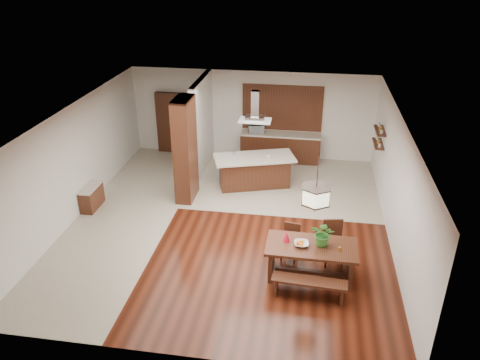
% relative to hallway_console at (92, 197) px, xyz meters
% --- Properties ---
extents(room_shell, '(9.00, 9.04, 2.92)m').
position_rel_hallway_console_xyz_m(room_shell, '(3.81, -0.20, 1.75)').
color(room_shell, black).
rests_on(room_shell, ground).
extents(tile_hallway, '(2.50, 9.00, 0.01)m').
position_rel_hallway_console_xyz_m(tile_hallway, '(1.06, -0.20, -0.31)').
color(tile_hallway, '#BBB29C').
rests_on(tile_hallway, ground).
extents(tile_kitchen, '(5.50, 4.00, 0.01)m').
position_rel_hallway_console_xyz_m(tile_kitchen, '(5.06, 2.30, -0.31)').
color(tile_kitchen, '#BBB29C').
rests_on(tile_kitchen, ground).
extents(soffit_band, '(8.00, 9.00, 0.02)m').
position_rel_hallway_console_xyz_m(soffit_band, '(3.81, -0.20, 2.57)').
color(soffit_band, '#401F10').
rests_on(soffit_band, room_shell).
extents(partition_pier, '(0.45, 1.00, 2.90)m').
position_rel_hallway_console_xyz_m(partition_pier, '(2.41, 1.00, 1.14)').
color(partition_pier, black).
rests_on(partition_pier, ground).
extents(partition_stub, '(0.18, 2.40, 2.90)m').
position_rel_hallway_console_xyz_m(partition_stub, '(2.41, 3.10, 1.14)').
color(partition_stub, silver).
rests_on(partition_stub, ground).
extents(hallway_console, '(0.37, 0.88, 0.63)m').
position_rel_hallway_console_xyz_m(hallway_console, '(0.00, 0.00, 0.00)').
color(hallway_console, black).
rests_on(hallway_console, ground).
extents(hallway_doorway, '(1.10, 0.20, 2.10)m').
position_rel_hallway_console_xyz_m(hallway_doorway, '(1.11, 4.20, 0.74)').
color(hallway_doorway, black).
rests_on(hallway_doorway, ground).
extents(rear_counter, '(2.60, 0.62, 0.95)m').
position_rel_hallway_console_xyz_m(rear_counter, '(4.81, 4.00, 0.16)').
color(rear_counter, black).
rests_on(rear_counter, ground).
extents(kitchen_window, '(2.60, 0.08, 1.50)m').
position_rel_hallway_console_xyz_m(kitchen_window, '(4.81, 4.26, 1.44)').
color(kitchen_window, '#94582C').
rests_on(kitchen_window, room_shell).
extents(shelf_lower, '(0.26, 0.90, 0.04)m').
position_rel_hallway_console_xyz_m(shelf_lower, '(7.68, 2.40, 1.08)').
color(shelf_lower, black).
rests_on(shelf_lower, room_shell).
extents(shelf_upper, '(0.26, 0.90, 0.04)m').
position_rel_hallway_console_xyz_m(shelf_upper, '(7.68, 2.40, 1.49)').
color(shelf_upper, black).
rests_on(shelf_upper, room_shell).
extents(dining_table, '(1.92, 0.98, 0.79)m').
position_rel_hallway_console_xyz_m(dining_table, '(5.93, -2.12, 0.27)').
color(dining_table, black).
rests_on(dining_table, ground).
extents(dining_bench, '(1.53, 0.42, 0.43)m').
position_rel_hallway_console_xyz_m(dining_bench, '(5.92, -2.81, -0.10)').
color(dining_bench, black).
rests_on(dining_bench, ground).
extents(dining_chair_left, '(0.43, 0.43, 0.85)m').
position_rel_hallway_console_xyz_m(dining_chair_left, '(5.46, -1.53, 0.11)').
color(dining_chair_left, black).
rests_on(dining_chair_left, ground).
extents(dining_chair_right, '(0.52, 0.52, 1.01)m').
position_rel_hallway_console_xyz_m(dining_chair_right, '(6.41, -1.54, 0.19)').
color(dining_chair_right, black).
rests_on(dining_chair_right, ground).
extents(pendant_lantern, '(0.64, 0.64, 1.31)m').
position_rel_hallway_console_xyz_m(pendant_lantern, '(5.93, -2.12, 1.93)').
color(pendant_lantern, beige).
rests_on(pendant_lantern, room_shell).
extents(foliage_plant, '(0.60, 0.56, 0.54)m').
position_rel_hallway_console_xyz_m(foliage_plant, '(6.15, -2.06, 0.75)').
color(foliage_plant, '#307727').
rests_on(foliage_plant, dining_table).
extents(fruit_bowl, '(0.33, 0.33, 0.08)m').
position_rel_hallway_console_xyz_m(fruit_bowl, '(5.71, -2.15, 0.52)').
color(fruit_bowl, beige).
rests_on(fruit_bowl, dining_table).
extents(napkin_cone, '(0.18, 0.18, 0.23)m').
position_rel_hallway_console_xyz_m(napkin_cone, '(5.39, -2.03, 0.60)').
color(napkin_cone, red).
rests_on(napkin_cone, dining_table).
extents(gold_ornament, '(0.07, 0.07, 0.09)m').
position_rel_hallway_console_xyz_m(gold_ornament, '(6.49, -2.22, 0.52)').
color(gold_ornament, gold).
rests_on(gold_ornament, dining_table).
extents(kitchen_island, '(2.51, 1.67, 0.96)m').
position_rel_hallway_console_xyz_m(kitchen_island, '(4.20, 1.99, 0.18)').
color(kitchen_island, black).
rests_on(kitchen_island, ground).
extents(range_hood, '(0.90, 0.55, 0.87)m').
position_rel_hallway_console_xyz_m(range_hood, '(4.20, 1.99, 2.15)').
color(range_hood, silver).
rests_on(range_hood, room_shell).
extents(island_cup, '(0.15, 0.15, 0.10)m').
position_rel_hallway_console_xyz_m(island_cup, '(4.62, 1.91, 0.69)').
color(island_cup, white).
rests_on(island_cup, kitchen_island).
extents(microwave, '(0.57, 0.45, 0.28)m').
position_rel_hallway_console_xyz_m(microwave, '(4.00, 3.99, 0.78)').
color(microwave, silver).
rests_on(microwave, rear_counter).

